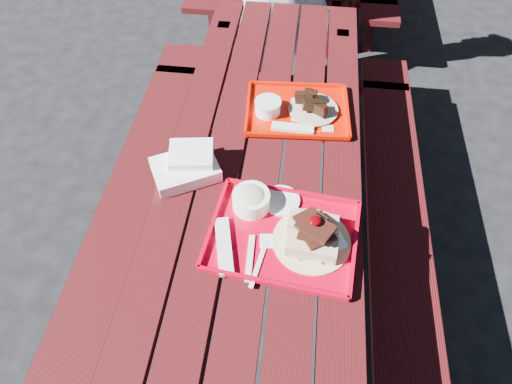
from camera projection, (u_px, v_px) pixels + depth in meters
The scene contains 5 objects.
ground at pixel (260, 270), 2.28m from camera, with size 60.00×60.00×0.00m, color black.
picnic_table_near at pixel (260, 203), 1.84m from camera, with size 1.41×2.40×0.75m.
near_tray at pixel (284, 226), 1.50m from camera, with size 0.52×0.42×0.15m.
far_tray at pixel (296, 110), 1.87m from camera, with size 0.44×0.35×0.07m.
white_cloth at pixel (187, 165), 1.66m from camera, with size 0.28×0.26×0.09m.
Camera 1 is at (0.12, -1.10, 2.03)m, focal length 32.00 mm.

